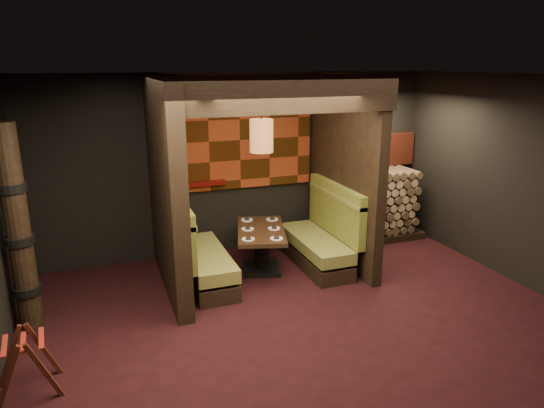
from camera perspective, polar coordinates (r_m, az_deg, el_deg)
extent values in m
cube|color=black|center=(5.89, 4.53, -14.31)|extent=(6.50, 5.50, 0.02)
cube|color=black|center=(5.07, 5.28, 14.84)|extent=(6.50, 5.50, 0.02)
cube|color=black|center=(7.81, -3.73, 4.75)|extent=(6.50, 0.02, 2.85)
cube|color=black|center=(3.24, 26.69, -14.37)|extent=(6.50, 0.02, 2.85)
cube|color=black|center=(7.28, 28.84, 1.88)|extent=(0.02, 5.50, 2.85)
cube|color=black|center=(6.48, -12.38, 1.99)|extent=(0.20, 2.20, 2.85)
cube|color=black|center=(7.35, 8.48, 3.87)|extent=(0.15, 2.10, 2.85)
cube|color=black|center=(5.71, 1.90, 12.74)|extent=(2.85, 0.18, 0.44)
cube|color=#933517|center=(7.69, -3.86, 7.56)|extent=(2.40, 0.06, 1.55)
cube|color=#933517|center=(6.57, -11.79, 6.03)|extent=(0.04, 1.85, 1.45)
cube|color=#570B09|center=(7.62, -7.79, 2.45)|extent=(0.60, 0.12, 0.07)
cube|color=black|center=(6.99, -7.67, -8.14)|extent=(0.55, 1.60, 0.22)
cube|color=olive|center=(6.89, -7.75, -6.25)|extent=(0.55, 1.60, 0.18)
cube|color=#576718|center=(6.69, -10.68, -3.49)|extent=(0.12, 1.60, 0.78)
cube|color=olive|center=(6.58, -10.83, -0.62)|extent=(0.15, 1.60, 0.06)
cube|color=black|center=(7.49, 5.03, -6.33)|extent=(0.55, 1.60, 0.22)
cube|color=olive|center=(7.40, 5.08, -4.54)|extent=(0.55, 1.60, 0.18)
cube|color=#576718|center=(7.41, 7.49, -1.39)|extent=(0.12, 1.60, 0.78)
cube|color=olive|center=(7.31, 7.59, 1.23)|extent=(0.15, 1.60, 0.06)
cube|color=black|center=(7.30, -1.28, -7.59)|extent=(0.68, 0.68, 0.06)
cylinder|color=black|center=(7.19, -1.29, -5.65)|extent=(0.20, 0.20, 0.59)
cube|color=#312113|center=(7.08, -1.31, -3.19)|extent=(0.99, 1.37, 0.06)
cylinder|color=white|center=(6.66, -2.81, -4.15)|extent=(0.18, 0.18, 0.01)
cube|color=black|center=(6.65, -2.81, -4.02)|extent=(0.10, 0.13, 0.02)
cylinder|color=white|center=(6.68, 0.53, -4.07)|extent=(0.18, 0.18, 0.01)
cube|color=black|center=(6.67, 0.53, -3.94)|extent=(0.10, 0.13, 0.02)
cylinder|color=white|center=(7.06, -2.89, -2.95)|extent=(0.18, 0.18, 0.01)
cube|color=black|center=(7.05, -2.89, -2.83)|extent=(0.10, 0.13, 0.02)
cylinder|color=white|center=(7.08, 0.26, -2.88)|extent=(0.18, 0.18, 0.01)
cube|color=black|center=(7.07, 0.26, -2.76)|extent=(0.10, 0.13, 0.02)
cylinder|color=white|center=(7.46, -2.96, -1.88)|extent=(0.18, 0.18, 0.01)
cube|color=black|center=(7.46, -2.96, -1.76)|extent=(0.10, 0.13, 0.02)
cylinder|color=white|center=(7.48, 0.02, -1.82)|extent=(0.18, 0.18, 0.01)
cube|color=black|center=(7.47, 0.02, -1.70)|extent=(0.10, 0.13, 0.02)
cylinder|color=#955C2D|center=(6.69, -1.25, 8.03)|extent=(0.32, 0.32, 0.45)
sphere|color=#FFC672|center=(6.69, -1.25, 8.03)|extent=(0.18, 0.18, 0.18)
cylinder|color=black|center=(6.64, -1.27, 12.53)|extent=(0.02, 0.02, 0.60)
cube|color=#41190F|center=(5.11, -28.69, -17.78)|extent=(0.30, 0.06, 0.65)
cube|color=#41190F|center=(5.09, -25.14, -17.44)|extent=(0.30, 0.06, 0.65)
cube|color=#41190F|center=(5.44, -28.50, -15.63)|extent=(0.30, 0.06, 0.65)
cube|color=#41190F|center=(5.42, -25.20, -15.30)|extent=(0.30, 0.06, 0.65)
cube|color=maroon|center=(5.16, -28.97, -14.38)|extent=(0.08, 0.40, 0.01)
cube|color=maroon|center=(5.14, -27.24, -14.21)|extent=(0.08, 0.40, 0.01)
cube|color=maroon|center=(5.13, -25.50, -14.03)|extent=(0.08, 0.40, 0.01)
cylinder|color=black|center=(6.02, -27.67, -2.87)|extent=(0.26, 0.26, 2.40)
cylinder|color=black|center=(6.26, -26.82, -8.94)|extent=(0.31, 0.31, 0.09)
cylinder|color=black|center=(6.05, -27.54, -3.76)|extent=(0.31, 0.31, 0.09)
cylinder|color=black|center=(5.89, -28.30, 1.74)|extent=(0.31, 0.31, 0.09)
cube|color=black|center=(8.75, 11.76, -3.59)|extent=(1.73, 0.70, 0.12)
cube|color=brown|center=(8.56, 11.99, 0.26)|extent=(1.73, 0.70, 1.10)
cube|color=maroon|center=(8.65, 11.16, 6.14)|extent=(1.83, 0.10, 0.56)
cube|color=black|center=(7.61, 8.14, 4.31)|extent=(0.08, 0.08, 2.85)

